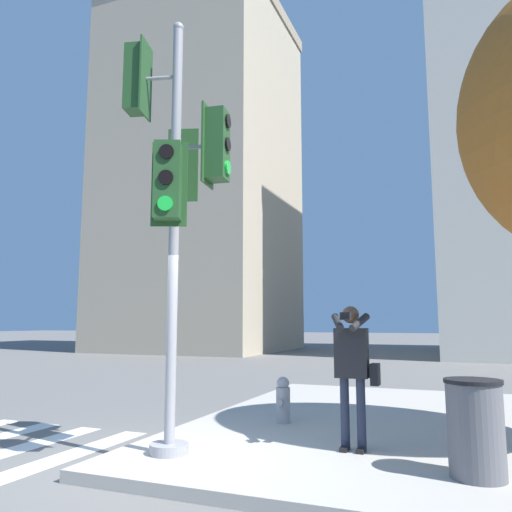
{
  "coord_description": "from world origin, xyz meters",
  "views": [
    {
      "loc": [
        3.46,
        -4.84,
        1.67
      ],
      "look_at": [
        1.18,
        0.86,
        2.49
      ],
      "focal_mm": 35.0,
      "sensor_mm": 36.0,
      "label": 1
    }
  ],
  "objects": [
    {
      "name": "sidewalk_corner",
      "position": [
        3.5,
        3.5,
        0.07
      ],
      "size": [
        8.0,
        8.0,
        0.14
      ],
      "color": "#ADA89E",
      "rests_on": "ground_plane"
    },
    {
      "name": "building_left",
      "position": [
        -11.27,
        22.81,
        11.07
      ],
      "size": [
        10.34,
        10.68,
        22.11
      ],
      "color": "tan",
      "rests_on": "ground_plane"
    },
    {
      "name": "fire_hydrant",
      "position": [
        0.89,
        2.71,
        0.48
      ],
      "size": [
        0.22,
        0.28,
        0.7
      ],
      "color": "#99999E",
      "rests_on": "sidewalk_corner"
    },
    {
      "name": "ground_plane",
      "position": [
        0.0,
        0.0,
        0.0
      ],
      "size": [
        160.0,
        160.0,
        0.0
      ],
      "primitive_type": "plane",
      "color": "slate"
    },
    {
      "name": "traffic_signal_pole",
      "position": [
        0.24,
        0.47,
        3.53
      ],
      "size": [
        1.43,
        1.39,
        5.48
      ],
      "color": "#939399",
      "rests_on": "sidewalk_corner"
    },
    {
      "name": "person_photographer",
      "position": [
        2.23,
        1.45,
        1.18
      ],
      "size": [
        0.58,
        0.54,
        1.74
      ],
      "color": "black",
      "rests_on": "sidewalk_corner"
    },
    {
      "name": "trash_bin",
      "position": [
        3.58,
        0.8,
        0.62
      ],
      "size": [
        0.57,
        0.57,
        0.97
      ],
      "color": "#5B5B60",
      "rests_on": "sidewalk_corner"
    }
  ]
}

